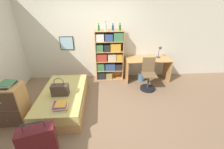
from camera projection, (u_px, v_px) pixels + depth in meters
The scene contains 17 objects.
ground_plane at pixel (95, 104), 3.82m from camera, with size 14.00×14.00×0.00m, color #84664C.
wall_back at pixel (95, 39), 4.70m from camera, with size 10.00×0.09×2.60m.
bed at pixel (64, 98), 3.71m from camera, with size 1.03×1.83×0.42m.
handbag at pixel (60, 90), 3.42m from camera, with size 0.38×0.17×0.44m.
book_stack_on_bed at pixel (60, 106), 3.05m from camera, with size 0.33×0.38×0.09m.
suitcase at pixel (39, 143), 2.42m from camera, with size 0.59×0.38×0.76m.
dresser at pixel (11, 105), 3.11m from camera, with size 0.56×0.47×0.89m.
magazine_pile_on_dresser at pixel (6, 84), 2.92m from camera, with size 0.32×0.37×0.06m.
bookcase at pixel (109, 56), 4.75m from camera, with size 0.87×0.31×1.59m.
bottle_green at pixel (99, 28), 4.35m from camera, with size 0.06×0.06×0.21m.
bottle_brown at pixel (106, 27), 4.33m from camera, with size 0.06×0.06×0.26m.
bottle_clear at pixel (113, 28), 4.39m from camera, with size 0.06×0.06×0.20m.
bottle_blue at pixel (120, 27), 4.37m from camera, with size 0.06×0.06×0.22m.
desk at pixel (147, 65), 4.81m from camera, with size 1.39×0.63×0.74m.
desk_lamp at pixel (160, 49), 4.68m from camera, with size 0.19×0.14×0.41m.
desk_chair at pixel (148, 79), 4.38m from camera, with size 0.44×0.44×0.94m.
waste_bin at pixel (141, 77), 4.92m from camera, with size 0.22×0.22×0.24m.
Camera 1 is at (0.23, -3.11, 2.39)m, focal length 24.00 mm.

